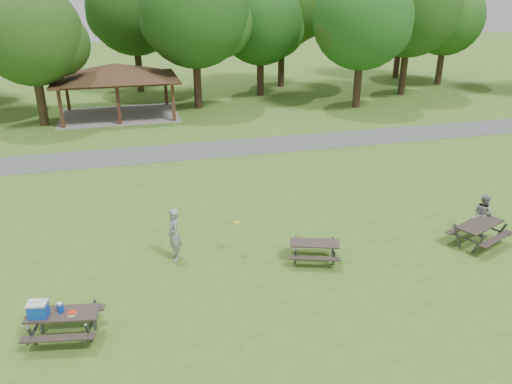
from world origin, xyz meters
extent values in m
plane|color=#3E671D|center=(0.00, 0.00, 0.00)|extent=(160.00, 160.00, 0.00)
cube|color=#4C4C4F|center=(0.00, 14.00, 0.01)|extent=(120.00, 3.20, 0.02)
cube|color=#3A2415|center=(-7.70, 21.30, 1.30)|extent=(0.22, 0.22, 2.60)
cube|color=#3A2415|center=(-7.70, 26.70, 1.30)|extent=(0.22, 0.22, 2.60)
cube|color=#371D14|center=(-4.00, 21.30, 1.30)|extent=(0.22, 0.22, 2.60)
cube|color=#372314|center=(-4.00, 26.70, 1.30)|extent=(0.22, 0.22, 2.60)
cube|color=#3D2516|center=(-0.30, 21.30, 1.30)|extent=(0.22, 0.22, 2.60)
cube|color=#361D13|center=(-0.30, 26.70, 1.30)|extent=(0.22, 0.22, 2.60)
cube|color=#362415|center=(-4.00, 24.00, 2.68)|extent=(8.60, 6.60, 0.16)
pyramid|color=#352315|center=(-4.00, 24.00, 3.26)|extent=(7.01, 7.01, 1.00)
cube|color=gray|center=(-4.00, 24.00, 0.01)|extent=(8.40, 6.40, 0.03)
cylinder|color=#2E2114|center=(-9.00, 22.50, 1.75)|extent=(0.60, 0.60, 3.50)
sphere|color=#1B4112|center=(-9.00, 22.50, 5.97)|extent=(6.60, 6.60, 6.60)
sphere|color=#1A4012|center=(-7.52, 22.80, 5.31)|extent=(4.29, 4.29, 4.29)
sphere|color=#214D16|center=(-10.32, 22.30, 5.48)|extent=(3.96, 3.96, 3.96)
cylinder|color=black|center=(2.00, 25.00, 2.01)|extent=(0.60, 0.60, 4.02)
sphere|color=#154012|center=(2.00, 25.00, 7.02)|extent=(8.00, 8.00, 8.00)
sphere|color=#1A4C15|center=(3.80, 25.30, 6.22)|extent=(5.20, 5.20, 5.20)
sphere|color=#123F12|center=(0.40, 24.80, 6.42)|extent=(4.80, 4.80, 4.80)
cylinder|color=black|center=(8.00, 28.50, 1.72)|extent=(0.60, 0.60, 3.43)
sphere|color=#144112|center=(8.00, 28.50, 6.05)|extent=(7.00, 7.00, 7.00)
sphere|color=#194914|center=(9.57, 28.80, 5.36)|extent=(4.55, 4.55, 4.55)
sphere|color=#144715|center=(6.60, 28.30, 5.53)|extent=(4.20, 4.20, 4.20)
cylinder|color=black|center=(14.00, 22.00, 1.89)|extent=(0.60, 0.60, 3.78)
sphere|color=#144815|center=(14.00, 22.00, 6.55)|extent=(7.40, 7.40, 7.40)
sphere|color=#173F12|center=(15.66, 22.30, 5.81)|extent=(4.81, 4.81, 4.81)
sphere|color=#1B3F12|center=(12.52, 21.80, 6.00)|extent=(4.44, 4.44, 4.44)
cylinder|color=black|center=(20.00, 25.50, 2.10)|extent=(0.60, 0.60, 4.20)
sphere|color=#184012|center=(20.00, 25.50, 7.27)|extent=(8.20, 8.20, 8.20)
sphere|color=#1A4814|center=(21.84, 25.80, 6.45)|extent=(5.33, 5.33, 5.33)
sphere|color=#1A4B15|center=(18.36, 25.30, 6.66)|extent=(4.92, 4.92, 4.92)
cylinder|color=#312016|center=(26.00, 29.00, 1.78)|extent=(0.60, 0.60, 3.57)
sphere|color=#1D4D16|center=(26.00, 29.00, 6.12)|extent=(6.80, 6.80, 6.80)
sphere|color=#1A4012|center=(27.53, 29.30, 5.44)|extent=(4.42, 4.42, 4.42)
sphere|color=#174C15|center=(24.64, 28.80, 5.61)|extent=(4.08, 4.08, 4.08)
cylinder|color=black|center=(-2.00, 33.00, 2.06)|extent=(0.60, 0.60, 4.13)
sphere|color=#174012|center=(-2.00, 33.00, 7.13)|extent=(8.00, 8.00, 8.00)
sphere|color=#174112|center=(-0.20, 33.30, 6.33)|extent=(5.20, 5.20, 5.20)
sphere|color=#1A4112|center=(-3.60, 32.80, 6.53)|extent=(4.80, 4.80, 4.80)
cylinder|color=black|center=(11.00, 32.00, 2.27)|extent=(0.60, 0.60, 4.55)
sphere|color=#204915|center=(11.00, 32.00, 7.70)|extent=(8.40, 8.40, 8.40)
sphere|color=#194513|center=(12.89, 32.30, 6.86)|extent=(5.46, 5.46, 5.46)
sphere|color=#1E4413|center=(9.32, 31.80, 7.07)|extent=(5.04, 5.04, 5.04)
cylinder|color=black|center=(24.00, 33.50, 2.13)|extent=(0.60, 0.60, 4.27)
sphere|color=#194413|center=(24.00, 33.50, 7.27)|extent=(8.00, 8.00, 8.00)
sphere|color=#194B15|center=(25.80, 33.80, 6.47)|extent=(5.20, 5.20, 5.20)
sphere|color=#194012|center=(22.40, 33.30, 6.67)|extent=(4.80, 4.80, 4.80)
cube|color=#2E2521|center=(-5.79, -1.55, 0.76)|extent=(1.96, 1.06, 0.05)
cube|color=black|center=(-5.90, -2.15, 0.45)|extent=(1.88, 0.59, 0.04)
cube|color=#302722|center=(-5.68, -0.94, 0.45)|extent=(1.88, 0.59, 0.04)
cube|color=#464649|center=(-6.57, -1.80, 0.38)|extent=(0.13, 0.39, 0.81)
cube|color=#434346|center=(-6.43, -1.04, 0.38)|extent=(0.13, 0.39, 0.81)
cube|color=#404043|center=(-6.50, -1.42, 0.41)|extent=(0.33, 1.50, 0.05)
cube|color=#3C3C3E|center=(-5.16, -2.06, 0.38)|extent=(0.13, 0.39, 0.81)
cube|color=#3D3D40|center=(-5.02, -1.29, 0.38)|extent=(0.13, 0.39, 0.81)
cube|color=#3C3C3E|center=(-5.09, -1.67, 0.41)|extent=(0.33, 1.50, 0.05)
cube|color=#0C43B9|center=(-6.37, -1.55, 0.97)|extent=(0.53, 0.43, 0.37)
cube|color=silver|center=(-6.37, -1.55, 1.18)|extent=(0.55, 0.45, 0.06)
cylinder|color=white|center=(-6.37, -1.55, 1.25)|extent=(0.41, 0.10, 0.03)
cylinder|color=#0C38B5|center=(-5.83, -1.49, 0.90)|extent=(0.20, 0.20, 0.23)
cylinder|color=white|center=(-5.83, -1.49, 1.03)|extent=(0.15, 0.15, 0.05)
cube|color=white|center=(-5.53, -1.72, 0.82)|extent=(0.24, 0.24, 0.07)
cube|color=red|center=(-5.53, -1.72, 0.86)|extent=(0.25, 0.25, 0.02)
cube|color=#302822|center=(2.13, 0.52, 0.68)|extent=(1.79, 1.18, 0.05)
cube|color=#29231E|center=(1.95, 0.00, 0.40)|extent=(1.65, 0.78, 0.04)
cube|color=#302823|center=(2.32, 1.04, 0.40)|extent=(1.65, 0.78, 0.04)
cube|color=#3C3C3E|center=(1.41, 0.41, 0.34)|extent=(0.17, 0.35, 0.72)
cube|color=#444446|center=(1.64, 1.06, 0.34)|extent=(0.17, 0.35, 0.72)
cube|color=#3B3B3D|center=(1.53, 0.74, 0.37)|extent=(0.50, 1.30, 0.05)
cube|color=#404042|center=(2.62, -0.02, 0.34)|extent=(0.17, 0.35, 0.72)
cube|color=#38393B|center=(2.85, 0.64, 0.34)|extent=(0.17, 0.35, 0.72)
cube|color=#3D3D40|center=(2.74, 0.31, 0.37)|extent=(0.50, 1.30, 0.05)
cube|color=#29231E|center=(8.37, 0.09, 0.79)|extent=(2.10, 1.48, 0.05)
cube|color=black|center=(8.62, -0.50, 0.47)|extent=(1.91, 1.03, 0.04)
cube|color=#302723|center=(8.12, 0.68, 0.47)|extent=(1.91, 1.03, 0.04)
cube|color=#3E3E40|center=(7.84, -0.58, 0.40)|extent=(0.22, 0.40, 0.85)
cube|color=#464649|center=(7.52, 0.17, 0.40)|extent=(0.22, 0.40, 0.85)
cube|color=#434346|center=(7.68, -0.21, 0.43)|extent=(0.69, 1.49, 0.05)
cube|color=#434346|center=(9.22, 0.01, 0.40)|extent=(0.22, 0.40, 0.85)
cube|color=#414144|center=(8.90, 0.76, 0.40)|extent=(0.22, 0.40, 0.85)
cube|color=#38383A|center=(9.06, 0.38, 0.43)|extent=(0.69, 1.49, 0.05)
cylinder|color=gold|center=(-0.29, 1.69, 1.23)|extent=(0.32, 0.32, 0.02)
imported|color=gray|center=(-2.47, 1.89, 0.94)|extent=(0.52, 0.73, 1.88)
imported|color=gray|center=(9.03, 0.82, 0.81)|extent=(0.69, 0.84, 1.61)
camera|label=1|loc=(-3.71, -13.45, 8.74)|focal=35.00mm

